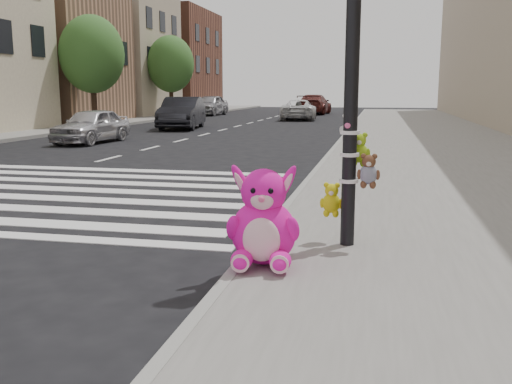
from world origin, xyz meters
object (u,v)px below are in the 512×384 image
(signal_pole, at_px, (352,103))
(car_dark_far, at_px, (182,113))
(pink_bunny, at_px, (263,224))
(car_white_near, at_px, (299,110))
(car_silver_far, at_px, (91,126))
(red_teddy, at_px, (267,249))

(signal_pole, height_order, car_dark_far, signal_pole)
(pink_bunny, relative_size, car_white_near, 0.23)
(pink_bunny, xyz_separation_m, car_silver_far, (-9.17, 13.61, 0.06))
(car_silver_far, bearing_deg, car_white_near, 76.96)
(red_teddy, height_order, car_dark_far, car_dark_far)
(pink_bunny, bearing_deg, car_silver_far, 117.51)
(pink_bunny, xyz_separation_m, car_white_near, (-4.01, 31.38, 0.08))
(car_white_near, bearing_deg, signal_pole, 94.01)
(red_teddy, bearing_deg, car_white_near, 62.75)
(signal_pole, bearing_deg, car_white_near, 99.01)
(red_teddy, relative_size, car_white_near, 0.05)
(red_teddy, bearing_deg, car_silver_far, 89.81)
(red_teddy, distance_m, car_silver_far, 16.23)
(car_silver_far, relative_size, car_white_near, 0.79)
(red_teddy, relative_size, car_dark_far, 0.04)
(red_teddy, height_order, car_silver_far, car_silver_far)
(pink_bunny, xyz_separation_m, car_dark_far, (-8.49, 21.54, 0.22))
(pink_bunny, height_order, car_silver_far, car_silver_far)
(signal_pole, bearing_deg, red_teddy, -136.16)
(signal_pole, distance_m, car_silver_far, 16.12)
(car_silver_far, height_order, car_white_near, car_white_near)
(red_teddy, xyz_separation_m, car_silver_far, (-9.16, 13.39, 0.38))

